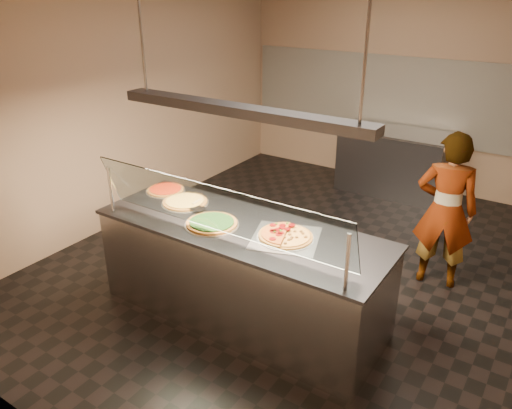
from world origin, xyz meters
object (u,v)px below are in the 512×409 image
Objects in this scene: sneeze_guard at (216,210)px; worker at (445,211)px; half_pizza_pepperoni at (275,231)px; serving_counter at (242,273)px; pizza_cheese at (185,201)px; perforated_tray at (286,238)px; prep_table at (393,162)px; pizza_spatula at (198,204)px; half_pizza_sausage at (297,239)px; pizza_spinach at (212,223)px; heat_lamp_housing at (239,110)px; pizza_tomato at (166,189)px.

sneeze_guard is 1.49× the size of worker.
worker reaches higher than half_pizza_pepperoni.
half_pizza_pepperoni is (0.32, 0.03, 0.50)m from serving_counter.
sneeze_guard is 5.32× the size of pizza_cheese.
perforated_tray is 1.51× the size of pizza_cheese.
prep_table is at bearing 88.43° from sneeze_guard.
serving_counter is at bearing 37.89° from worker.
half_pizza_sausage is at bearing -4.50° from pizza_spatula.
half_pizza_sausage is at bearing 50.78° from worker.
sneeze_guard reaches higher than pizza_spinach.
pizza_spinach is (-0.23, 0.24, -0.28)m from sneeze_guard.
serving_counter is 0.89m from pizza_cheese.
half_pizza_pepperoni is 1.03× the size of pizza_spinach.
sneeze_guard is at bearing -38.58° from pizza_spatula.
prep_table is 2.47m from worker.
heat_lamp_housing is (-0.00, 0.34, 0.72)m from sneeze_guard.
pizza_spatula reaches higher than serving_counter.
half_pizza_sausage is at bearing -0.06° from half_pizza_pepperoni.
heat_lamp_housing is at bearing 24.17° from pizza_spinach.
serving_counter is 3.87× the size of perforated_tray.
perforated_tray is at bearing 47.73° from worker.
pizza_tomato is 1.69× the size of pizza_spatula.
heat_lamp_housing reaches higher than prep_table.
serving_counter is 0.73m from half_pizza_sausage.
pizza_spatula is (-0.58, 0.46, -0.27)m from sneeze_guard.
pizza_cheese and pizza_tomato have the same top height.
heat_lamp_housing is (-0.11, -3.71, 1.48)m from prep_table.
heat_lamp_housing is (1.10, -0.25, 1.01)m from pizza_tomato.
half_pizza_sausage is at bearing 10.01° from pizza_spinach.
pizza_spatula reaches higher than perforated_tray.
pizza_tomato is (-0.87, 0.35, -0.00)m from pizza_spinach.
worker is at bearing 35.19° from pizza_cheese.
serving_counter is at bearing -91.71° from prep_table.
pizza_spinach is 1.22× the size of pizza_tomato.
heat_lamp_housing is at bearing -11.64° from pizza_spatula.
pizza_spatula is at bearing 146.95° from pizza_spinach.
heat_lamp_housing reaches higher than serving_counter.
serving_counter is 5.36× the size of half_pizza_pepperoni.
sneeze_guard is 1.28m from pizza_tomato.
half_pizza_pepperoni is 1.00× the size of half_pizza_sausage.
pizza_cheese is at bearing 170.30° from serving_counter.
pizza_spatula is (-0.35, 0.22, 0.01)m from pizza_spinach.
pizza_spinach is (-0.56, -0.14, -0.02)m from half_pizza_pepperoni.
pizza_spinach reaches higher than serving_counter.
half_pizza_sausage is 0.21× the size of heat_lamp_housing.
half_pizza_sausage is at bearing 0.30° from perforated_tray.
worker is (0.81, 1.56, -0.15)m from half_pizza_sausage.
sneeze_guard is at bearing -130.88° from half_pizza_pepperoni.
prep_table is 0.67× the size of heat_lamp_housing.
half_pizza_sausage reaches higher than prep_table.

